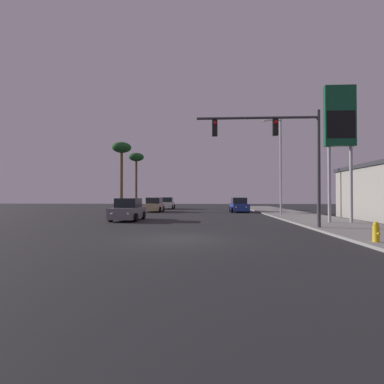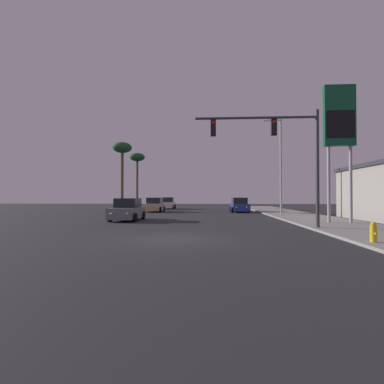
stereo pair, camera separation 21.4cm
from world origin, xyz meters
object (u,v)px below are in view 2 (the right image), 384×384
traffic_light_mast (282,145)px  street_lamp (279,161)px  gas_station_sign (339,123)px  palm_tree_far (137,160)px  palm_tree_mid (122,151)px  fire_hydrant (373,232)px  car_white (168,204)px  car_blue (239,206)px  car_tan (155,205)px  car_grey (128,210)px

traffic_light_mast → street_lamp: 11.70m
gas_station_sign → palm_tree_far: gas_station_sign is taller
street_lamp → palm_tree_far: bearing=134.1°
gas_station_sign → palm_tree_mid: bearing=139.3°
fire_hydrant → palm_tree_far: bearing=116.5°
gas_station_sign → street_lamp: bearing=103.6°
street_lamp → fire_hydrant: 17.36m
car_white → palm_tree_mid: 10.43m
car_blue → fire_hydrant: bearing=94.3°
car_white → fire_hydrant: bearing=110.1°
car_tan → street_lamp: 15.20m
traffic_light_mast → palm_tree_far: 33.82m
gas_station_sign → palm_tree_mid: size_ratio=1.05×
car_grey → palm_tree_mid: palm_tree_mid is taller
traffic_light_mast → palm_tree_far: size_ratio=0.78×
traffic_light_mast → gas_station_sign: 5.85m
palm_tree_mid → street_lamp: bearing=-26.0°
gas_station_sign → palm_tree_far: (-19.96, 26.71, 0.95)m
car_blue → palm_tree_far: size_ratio=0.50×
car_grey → traffic_light_mast: (10.23, -5.57, 3.94)m
car_tan → gas_station_sign: bearing=136.9°
car_tan → car_grey: size_ratio=1.00×
fire_hydrant → palm_tree_far: (-17.55, 35.24, 7.08)m
car_blue → palm_tree_mid: bearing=-9.9°
car_grey → fire_hydrant: (12.31, -10.88, -0.27)m
fire_hydrant → street_lamp: bearing=88.6°
gas_station_sign → car_tan: bearing=135.3°
palm_tree_far → car_white: bearing=-34.1°
car_grey → traffic_light_mast: 12.30m
palm_tree_mid → palm_tree_far: 10.02m
car_grey → car_tan: bearing=-87.3°
traffic_light_mast → street_lamp: street_lamp is taller
car_blue → street_lamp: size_ratio=0.48×
street_lamp → palm_tree_mid: (-17.42, 8.51, 2.35)m
gas_station_sign → palm_tree_far: size_ratio=1.03×
car_blue → street_lamp: bearing=112.9°
traffic_light_mast → palm_tree_mid: palm_tree_mid is taller
traffic_light_mast → street_lamp: size_ratio=0.76×
car_blue → street_lamp: 8.45m
car_white → street_lamp: 19.94m
car_white → car_grey: same height
street_lamp → palm_tree_far: 25.92m
street_lamp → gas_station_sign: same height
palm_tree_mid → car_white: bearing=52.6°
car_blue → traffic_light_mast: (0.56, -17.98, 3.94)m
car_grey → traffic_light_mast: size_ratio=0.63×
palm_tree_mid → palm_tree_far: bearing=93.1°
car_blue → traffic_light_mast: size_ratio=0.63×
gas_station_sign → fire_hydrant: bearing=-105.8°
fire_hydrant → palm_tree_mid: 31.22m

